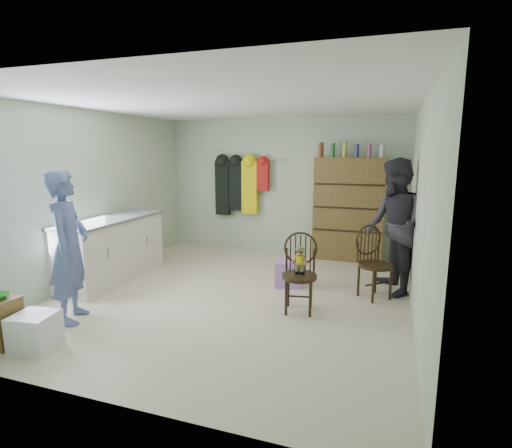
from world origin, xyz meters
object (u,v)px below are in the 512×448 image
at_px(chair_front, 300,268).
at_px(dresser, 349,209).
at_px(chair_far, 373,259).
at_px(counter, 112,249).

bearing_deg(chair_front, dresser, 73.99).
height_order(chair_front, dresser, dresser).
relative_size(chair_front, chair_far, 0.99).
xyz_separation_m(chair_far, dresser, (-0.51, 1.77, 0.40)).
bearing_deg(chair_front, chair_far, 33.57).
relative_size(counter, dresser, 0.90).
bearing_deg(dresser, chair_far, -73.91).
relative_size(chair_far, dresser, 0.46).
bearing_deg(dresser, chair_front, -96.76).
height_order(chair_front, chair_far, chair_far).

